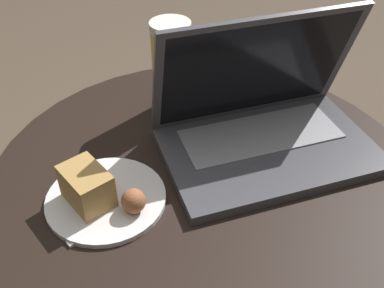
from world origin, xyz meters
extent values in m
cylinder|color=black|center=(0.00, 0.00, 0.25)|extent=(0.06, 0.06, 0.47)
cylinder|color=black|center=(0.00, 0.00, 0.50)|extent=(0.74, 0.74, 0.02)
cube|color=#47474C|center=(0.11, 0.05, 0.52)|extent=(0.43, 0.35, 0.02)
cube|color=gray|center=(0.10, 0.08, 0.53)|extent=(0.31, 0.20, 0.00)
cube|color=#47474C|center=(0.08, 0.12, 0.64)|extent=(0.37, 0.20, 0.23)
cube|color=black|center=(0.09, 0.12, 0.64)|extent=(0.34, 0.18, 0.20)
cylinder|color=gold|center=(-0.07, 0.18, 0.59)|extent=(0.07, 0.07, 0.17)
cylinder|color=white|center=(-0.07, 0.18, 0.69)|extent=(0.08, 0.08, 0.02)
cylinder|color=white|center=(-0.16, -0.07, 0.51)|extent=(0.19, 0.19, 0.01)
cube|color=tan|center=(-0.18, -0.08, 0.55)|extent=(0.10, 0.10, 0.06)
sphere|color=#9E5B38|center=(-0.11, -0.10, 0.54)|extent=(0.04, 0.04, 0.04)
cube|color=silver|center=(-0.16, -0.12, 0.51)|extent=(0.09, 0.09, 0.00)
cube|color=silver|center=(-0.10, -0.07, 0.51)|extent=(0.05, 0.05, 0.00)
camera|label=1|loc=(-0.01, -0.57, 1.03)|focal=42.00mm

